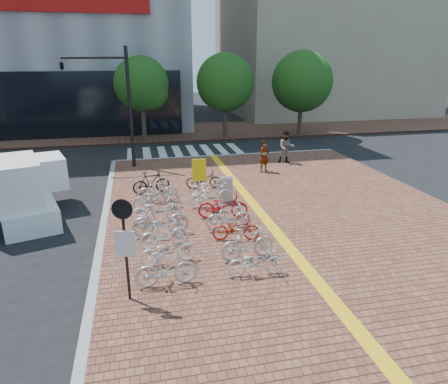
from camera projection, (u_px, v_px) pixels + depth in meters
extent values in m
plane|color=black|center=(223.00, 245.00, 13.42)|extent=(120.00, 120.00, 0.00)
cube|color=brown|center=(392.00, 322.00, 9.39)|extent=(14.00, 34.00, 0.15)
cube|color=yellow|center=(354.00, 325.00, 9.15)|extent=(0.40, 34.00, 0.01)
cube|color=gray|center=(80.00, 370.00, 7.95)|extent=(0.25, 34.00, 0.15)
cube|color=gray|center=(229.00, 156.00, 25.10)|extent=(14.00, 0.25, 0.15)
cube|color=brown|center=(168.00, 132.00, 32.80)|extent=(70.00, 8.00, 0.15)
cube|color=gray|center=(321.00, 28.00, 43.77)|extent=(20.00, 18.00, 18.00)
cube|color=silver|center=(131.00, 154.00, 25.74)|extent=(0.50, 4.00, 0.01)
cube|color=silver|center=(147.00, 154.00, 25.95)|extent=(0.50, 4.00, 0.01)
cube|color=silver|center=(162.00, 153.00, 26.15)|extent=(0.50, 4.00, 0.01)
cube|color=silver|center=(178.00, 152.00, 26.36)|extent=(0.50, 4.00, 0.01)
cube|color=silver|center=(193.00, 151.00, 26.56)|extent=(0.50, 4.00, 0.01)
cube|color=silver|center=(207.00, 151.00, 26.76)|extent=(0.50, 4.00, 0.01)
cube|color=silver|center=(222.00, 150.00, 26.97)|extent=(0.50, 4.00, 0.01)
cube|color=silver|center=(236.00, 149.00, 27.17)|extent=(0.50, 4.00, 0.01)
cylinder|color=#38281E|center=(144.00, 123.00, 28.72)|extent=(0.32, 0.32, 2.60)
sphere|color=#194714|center=(141.00, 84.00, 27.83)|extent=(3.80, 3.80, 3.80)
sphere|color=#194714|center=(151.00, 93.00, 27.87)|extent=(2.40, 2.40, 2.40)
cylinder|color=#38281E|center=(225.00, 120.00, 29.94)|extent=(0.32, 0.32, 2.60)
sphere|color=#194714|center=(225.00, 83.00, 29.06)|extent=(4.20, 4.20, 4.20)
sphere|color=#194714|center=(234.00, 91.00, 29.09)|extent=(2.40, 2.40, 2.40)
cylinder|color=#38281E|center=(300.00, 118.00, 31.17)|extent=(0.32, 0.32, 2.60)
sphere|color=#194714|center=(302.00, 81.00, 30.28)|extent=(4.60, 4.60, 4.60)
sphere|color=#194714|center=(311.00, 90.00, 30.32)|extent=(2.40, 2.40, 2.40)
imported|color=silver|center=(166.00, 269.00, 10.61)|extent=(1.69, 0.51, 1.01)
imported|color=silver|center=(168.00, 250.00, 11.74)|extent=(1.77, 0.84, 0.90)
imported|color=white|center=(164.00, 234.00, 12.71)|extent=(1.69, 0.76, 0.98)
imported|color=#ABABB0|center=(160.00, 220.00, 13.57)|extent=(1.96, 0.64, 1.16)
imported|color=white|center=(156.00, 209.00, 14.79)|extent=(1.98, 1.01, 0.99)
imported|color=#A4A4A9|center=(156.00, 198.00, 15.96)|extent=(1.96, 0.95, 0.99)
imported|color=silver|center=(158.00, 191.00, 16.73)|extent=(1.74, 0.63, 1.03)
imported|color=black|center=(151.00, 182.00, 17.85)|extent=(1.73, 0.76, 1.01)
imported|color=silver|center=(256.00, 262.00, 11.12)|extent=(1.66, 0.65, 0.86)
imported|color=#B7B7BC|center=(248.00, 243.00, 12.01)|extent=(1.76, 0.66, 1.03)
imported|color=#AC190C|center=(236.00, 229.00, 13.29)|extent=(1.66, 0.84, 0.83)
imported|color=silver|center=(229.00, 217.00, 14.04)|extent=(1.68, 0.49, 1.01)
imported|color=red|center=(223.00, 206.00, 15.10)|extent=(1.97, 0.96, 0.99)
imported|color=white|center=(211.00, 194.00, 16.33)|extent=(2.02, 1.04, 1.01)
imported|color=silver|center=(209.00, 187.00, 17.40)|extent=(1.70, 0.68, 0.88)
imported|color=black|center=(204.00, 179.00, 18.57)|extent=(1.68, 0.73, 0.86)
imported|color=gray|center=(264.00, 156.00, 21.11)|extent=(0.73, 0.62, 1.69)
imported|color=#4D5462|center=(286.00, 147.00, 22.87)|extent=(1.04, 0.90, 1.85)
cube|color=#B1B0B5|center=(227.00, 190.00, 16.78)|extent=(0.56, 0.45, 1.09)
cylinder|color=#B7B7BC|center=(199.00, 184.00, 16.00)|extent=(0.08, 0.08, 1.99)
cube|color=yellow|center=(199.00, 170.00, 15.76)|extent=(0.55, 0.09, 0.88)
cylinder|color=black|center=(126.00, 251.00, 9.74)|extent=(0.09, 0.09, 2.69)
cylinder|color=black|center=(122.00, 209.00, 9.33)|extent=(0.50, 0.16, 0.50)
cube|color=silver|center=(125.00, 244.00, 9.62)|extent=(0.49, 0.16, 0.67)
cylinder|color=black|center=(130.00, 109.00, 21.40)|extent=(0.19, 0.19, 6.38)
cylinder|color=black|center=(94.00, 58.00, 20.23)|extent=(3.19, 0.13, 0.13)
imported|color=black|center=(61.00, 64.00, 20.01)|extent=(0.28, 1.32, 0.53)
cube|color=white|center=(28.00, 208.00, 15.48)|extent=(3.07, 4.72, 0.87)
cube|color=white|center=(21.00, 173.00, 16.17)|extent=(2.31, 2.31, 1.26)
cube|color=white|center=(24.00, 183.00, 14.46)|extent=(2.67, 3.18, 1.75)
cylinder|color=black|center=(2.00, 202.00, 16.40)|extent=(0.41, 0.71, 0.68)
cylinder|color=black|center=(6.00, 228.00, 13.85)|extent=(0.41, 0.71, 0.68)
cylinder|color=black|center=(46.00, 195.00, 17.18)|extent=(0.41, 0.71, 0.68)
cylinder|color=black|center=(57.00, 219.00, 14.63)|extent=(0.41, 0.71, 0.68)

